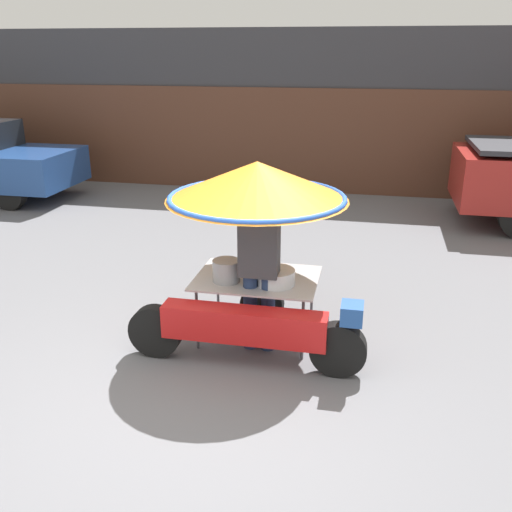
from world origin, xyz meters
The scene contains 4 objects.
ground_plane centered at (0.00, 0.00, 0.00)m, with size 36.00×36.00×0.00m, color slate.
shopfront_building centered at (0.00, 8.80, 1.62)m, with size 28.00×2.06×3.27m.
vendor_motorcycle_cart centered at (0.26, 1.17, 1.43)m, with size 2.31×1.79×1.86m.
vendor_person centered at (0.33, 0.99, 0.90)m, with size 0.38×0.22×1.61m.
Camera 1 is at (1.35, -4.06, 2.88)m, focal length 40.00 mm.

